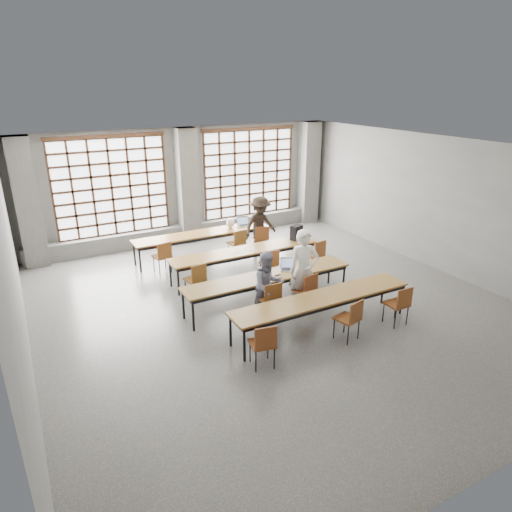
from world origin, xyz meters
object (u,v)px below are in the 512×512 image
at_px(student_back, 260,225).
at_px(chair_near_right, 400,302).
at_px(chair_back_left, 163,254).
at_px(chair_back_mid, 238,241).
at_px(desk_row_c, 268,278).
at_px(mouse, 304,267).
at_px(chair_back_right, 261,237).
at_px(laptop_front, 288,266).
at_px(student_male, 304,270).
at_px(green_box, 265,272).
at_px(chair_mid_right, 317,252).
at_px(backpack, 296,233).
at_px(chair_front_right, 307,288).
at_px(chair_near_left, 264,342).
at_px(phone, 278,275).
at_px(chair_mid_left, 197,277).
at_px(desk_row_b, 245,252).
at_px(student_female, 268,285).
at_px(chair_near_mid, 351,316).
at_px(chair_mid_centre, 270,262).
at_px(desk_row_d, 322,300).
at_px(chair_front_left, 271,297).
at_px(desk_row_a, 203,235).
at_px(red_pouch, 262,341).
at_px(plastic_bag, 230,223).

bearing_deg(student_back, chair_near_right, -96.12).
bearing_deg(chair_back_left, chair_back_mid, -0.01).
xyz_separation_m(desk_row_c, mouse, (0.95, -0.02, 0.08)).
relative_size(chair_back_right, laptop_front, 1.90).
height_order(student_male, student_back, student_male).
distance_m(student_male, green_box, 0.88).
height_order(desk_row_c, student_male, student_male).
bearing_deg(chair_mid_right, backpack, 107.45).
xyz_separation_m(chair_front_right, chair_near_left, (-1.92, -1.47, 0.00)).
bearing_deg(phone, chair_mid_left, 141.28).
height_order(desk_row_b, chair_near_right, chair_near_right).
bearing_deg(student_female, phone, 43.71).
xyz_separation_m(chair_near_mid, phone, (-0.45, 1.99, 0.20)).
bearing_deg(chair_mid_centre, green_box, -125.86).
height_order(desk_row_d, chair_front_left, chair_front_left).
xyz_separation_m(chair_back_right, chair_near_left, (-2.75, -5.01, 0.00)).
distance_m(chair_front_left, backpack, 3.27).
distance_m(chair_front_left, student_male, 0.99).
height_order(chair_back_right, laptop_front, laptop_front).
relative_size(desk_row_a, chair_front_right, 4.55).
bearing_deg(red_pouch, chair_near_left, -100.60).
height_order(desk_row_b, backpack, backpack).
bearing_deg(chair_mid_left, student_female, -57.83).
relative_size(chair_front_left, mouse, 8.98).
xyz_separation_m(desk_row_a, chair_mid_left, (-1.17, -2.46, -0.13)).
xyz_separation_m(desk_row_b, chair_near_left, (-1.59, -3.81, -0.13)).
height_order(chair_mid_right, chair_front_right, same).
height_order(chair_back_right, student_back, student_back).
bearing_deg(desk_row_c, chair_back_left, 117.50).
bearing_deg(chair_front_left, phone, 47.49).
distance_m(laptop_front, plastic_bag, 3.49).
distance_m(chair_mid_right, chair_near_right, 3.18).
height_order(chair_near_right, red_pouch, chair_near_right).
xyz_separation_m(chair_near_left, student_female, (1.00, 1.59, 0.21)).
xyz_separation_m(desk_row_b, chair_near_right, (1.62, -3.81, -0.13)).
bearing_deg(mouse, chair_mid_left, 153.83).
bearing_deg(chair_front_left, desk_row_a, 87.58).
bearing_deg(red_pouch, chair_back_right, 60.98).
relative_size(desk_row_b, chair_near_left, 4.55).
relative_size(chair_mid_left, student_back, 0.52).
height_order(chair_mid_left, chair_near_right, same).
xyz_separation_m(chair_near_mid, backpack, (1.26, 3.85, 0.39)).
distance_m(laptop_front, red_pouch, 2.84).
xyz_separation_m(desk_row_d, plastic_bag, (0.36, 5.06, 0.21)).
bearing_deg(chair_back_left, green_box, -62.63).
xyz_separation_m(chair_near_mid, student_female, (-0.93, 1.59, 0.21)).
distance_m(chair_near_mid, student_male, 1.64).
bearing_deg(chair_near_mid, mouse, 81.25).
distance_m(desk_row_a, desk_row_b, 1.88).
bearing_deg(desk_row_d, chair_near_left, -159.89).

